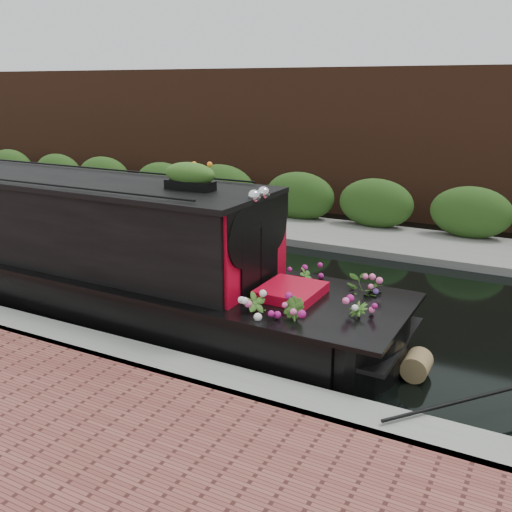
% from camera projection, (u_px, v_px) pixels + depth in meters
% --- Properties ---
extents(ground, '(80.00, 80.00, 0.00)m').
position_uv_depth(ground, '(190.00, 280.00, 10.80)').
color(ground, black).
rests_on(ground, ground).
extents(near_bank_coping, '(40.00, 0.60, 0.50)m').
position_uv_depth(near_bank_coping, '(57.00, 348.00, 8.01)').
color(near_bank_coping, gray).
rests_on(near_bank_coping, ground).
extents(far_bank_path, '(40.00, 2.40, 0.34)m').
position_uv_depth(far_bank_path, '(284.00, 231.00, 14.36)').
color(far_bank_path, slate).
rests_on(far_bank_path, ground).
extents(far_hedge, '(40.00, 1.10, 2.80)m').
position_uv_depth(far_hedge, '(299.00, 224.00, 15.12)').
color(far_hedge, '#294D19').
rests_on(far_hedge, ground).
extents(far_brick_wall, '(40.00, 1.00, 8.00)m').
position_uv_depth(far_brick_wall, '(327.00, 209.00, 16.90)').
color(far_brick_wall, '#4B2919').
rests_on(far_brick_wall, ground).
extents(narrowboat, '(11.67, 2.20, 2.72)m').
position_uv_depth(narrowboat, '(52.00, 251.00, 9.78)').
color(narrowboat, black).
rests_on(narrowboat, ground).
extents(rope_fender, '(0.34, 0.40, 0.34)m').
position_uv_depth(rope_fender, '(417.00, 365.00, 7.17)').
color(rope_fender, olive).
rests_on(rope_fender, ground).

